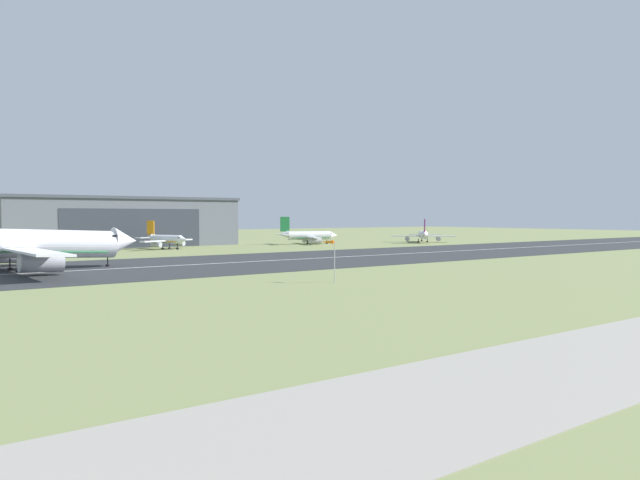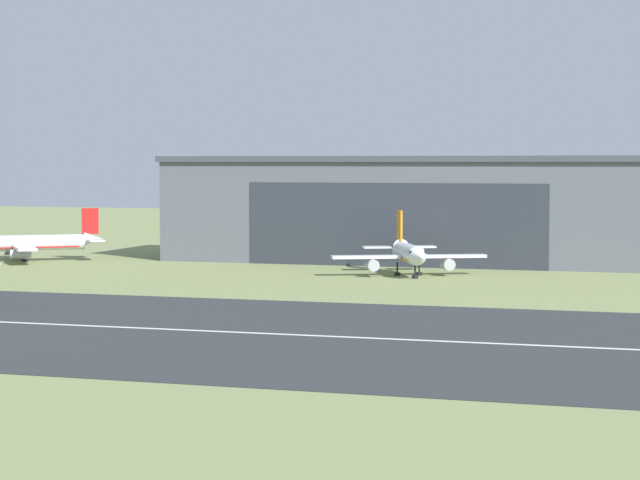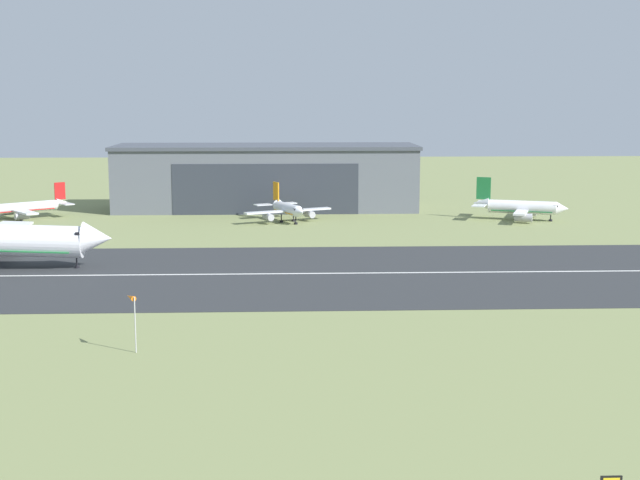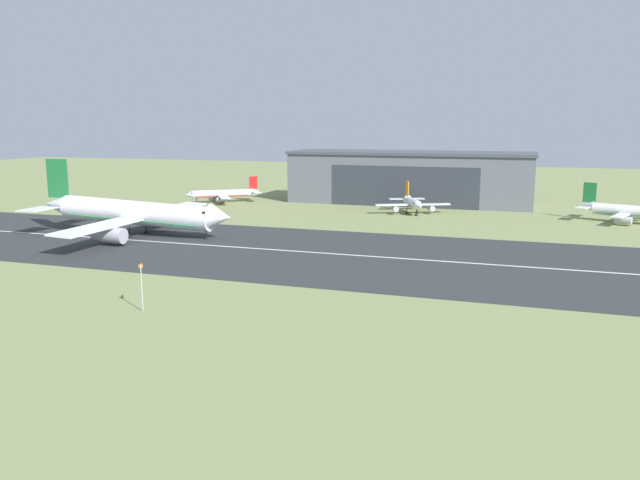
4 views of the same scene
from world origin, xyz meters
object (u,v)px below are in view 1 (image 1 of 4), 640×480
object	(u,v)px
windsock_pole	(328,245)
airplane_landing	(10,245)
airplane_parked_far_east	(308,236)
airplane_parked_centre	(166,239)
airplane_parked_west	(423,235)

from	to	relation	value
windsock_pole	airplane_landing	bearing A→B (deg)	125.71
airplane_landing	airplane_parked_far_east	bearing A→B (deg)	27.19
airplane_landing	windsock_pole	xyz separation A→B (m)	(35.77, -49.76, 0.81)
airplane_parked_centre	airplane_parked_far_east	world-z (taller)	airplane_parked_far_east
airplane_parked_centre	airplane_parked_far_east	distance (m)	54.83
airplane_landing	airplane_parked_west	distance (m)	158.19
airplane_parked_centre	windsock_pole	size ratio (longest dim) A/B	3.10
airplane_parked_far_east	windsock_pole	world-z (taller)	airplane_parked_far_east
airplane_parked_centre	airplane_parked_west	bearing A→B (deg)	-7.91
airplane_parked_west	airplane_parked_far_east	distance (m)	46.24
airplane_parked_centre	windsock_pole	distance (m)	106.34
windsock_pole	airplane_parked_centre	bearing A→B (deg)	80.12
airplane_parked_far_east	windsock_pole	distance (m)	128.51
airplane_parked_far_east	airplane_parked_centre	bearing A→B (deg)	-179.01
airplane_landing	windsock_pole	world-z (taller)	airplane_landing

